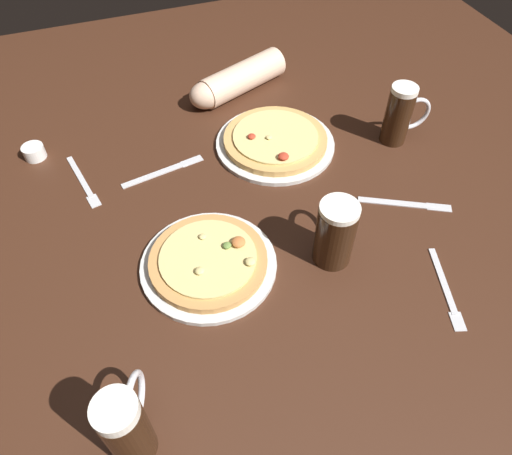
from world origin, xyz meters
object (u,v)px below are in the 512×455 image
object	(u,v)px
pizza_plate_far	(275,141)
fork_left	(446,289)
knife_right	(405,204)
pizza_plate_near	(209,262)
ramekin_sauce	(34,152)
beer_mug_amber	(400,115)
knife_spare	(164,171)
diner_arm	(235,81)
beer_mug_pale	(335,232)
fork_spare	(83,182)
beer_mug_dark	(127,426)

from	to	relation	value
pizza_plate_far	fork_left	bearing A→B (deg)	-73.70
knife_right	pizza_plate_near	bearing A→B (deg)	-178.35
pizza_plate_near	ramekin_sauce	size ratio (longest dim) A/B	5.25
pizza_plate_near	pizza_plate_far	world-z (taller)	pizza_plate_near
beer_mug_amber	ramekin_sauce	size ratio (longest dim) A/B	2.95
ramekin_sauce	knife_spare	world-z (taller)	ramekin_sauce
beer_mug_amber	knife_spare	xyz separation A→B (m)	(-0.64, 0.09, -0.08)
diner_arm	beer_mug_pale	bearing A→B (deg)	-89.82
diner_arm	fork_spare	bearing A→B (deg)	-153.91
beer_mug_amber	beer_mug_dark	bearing A→B (deg)	-146.01
knife_spare	pizza_plate_far	bearing A→B (deg)	-0.29
pizza_plate_near	fork_left	xyz separation A→B (m)	(0.46, -0.24, -0.01)
pizza_plate_near	ramekin_sauce	xyz separation A→B (m)	(-0.34, 0.52, 0.00)
fork_left	pizza_plate_near	bearing A→B (deg)	152.83
beer_mug_amber	fork_spare	xyz separation A→B (m)	(-0.85, 0.12, -0.08)
fork_spare	fork_left	bearing A→B (deg)	-41.30
beer_mug_dark	knife_spare	size ratio (longest dim) A/B	0.80
beer_mug_amber	pizza_plate_near	bearing A→B (deg)	-158.16
beer_mug_amber	ramekin_sauce	world-z (taller)	beer_mug_amber
beer_mug_pale	ramekin_sauce	world-z (taller)	beer_mug_pale
fork_left	knife_right	world-z (taller)	same
pizza_plate_near	beer_mug_amber	distance (m)	0.67
fork_left	fork_spare	bearing A→B (deg)	138.70
pizza_plate_far	beer_mug_amber	distance (m)	0.34
beer_mug_amber	fork_left	size ratio (longest dim) A/B	0.82
fork_spare	beer_mug_amber	bearing A→B (deg)	-8.26
diner_arm	pizza_plate_near	bearing A→B (deg)	-113.48
fork_spare	knife_spare	size ratio (longest dim) A/B	0.95
knife_spare	beer_mug_amber	bearing A→B (deg)	-8.10
beer_mug_pale	knife_right	bearing A→B (deg)	18.04
knife_spare	diner_arm	xyz separation A→B (m)	(0.29, 0.28, 0.04)
pizza_plate_far	knife_right	size ratio (longest dim) A/B	1.56
fork_left	diner_arm	xyz separation A→B (m)	(-0.19, 0.85, 0.04)
pizza_plate_near	knife_spare	distance (m)	0.34
pizza_plate_near	fork_left	distance (m)	0.52
fork_spare	beer_mug_dark	bearing A→B (deg)	-89.34
beer_mug_amber	fork_left	distance (m)	0.51
beer_mug_dark	fork_spare	distance (m)	0.69
beer_mug_amber	diner_arm	bearing A→B (deg)	133.68
beer_mug_pale	ramekin_sauce	size ratio (longest dim) A/B	2.84
fork_spare	beer_mug_pale	bearing A→B (deg)	-41.03
knife_right	fork_left	bearing A→B (deg)	-101.90
pizza_plate_near	beer_mug_amber	bearing A→B (deg)	21.84
beer_mug_pale	fork_spare	distance (m)	0.67
fork_left	fork_spare	world-z (taller)	same
knife_right	beer_mug_dark	bearing A→B (deg)	-155.58
fork_spare	diner_arm	bearing A→B (deg)	26.09
pizza_plate_near	knife_right	bearing A→B (deg)	1.65
beer_mug_amber	ramekin_sauce	xyz separation A→B (m)	(-0.95, 0.27, -0.07)
pizza_plate_far	ramekin_sauce	world-z (taller)	pizza_plate_far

